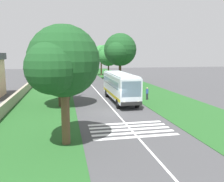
{
  "coord_description": "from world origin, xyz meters",
  "views": [
    {
      "loc": [
        -24.45,
        5.29,
        6.24
      ],
      "look_at": [
        4.35,
        -0.54,
        1.6
      ],
      "focal_mm": 37.71,
      "sensor_mm": 36.0,
      "label": 1
    }
  ],
  "objects_px": {
    "trailing_car_3": "(90,73)",
    "roadside_tree_left_1": "(61,49)",
    "roadside_tree_left_2": "(62,64)",
    "trailing_car_2": "(78,75)",
    "trailing_car_1": "(79,78)",
    "roadside_tree_left_0": "(58,57)",
    "roadside_tree_right_1": "(119,51)",
    "trailing_minibus_0": "(86,68)",
    "pedestrian": "(147,93)",
    "roadside_tree_right_2": "(101,53)",
    "utility_pole": "(68,67)",
    "coach_bus": "(120,85)",
    "trailing_car_0": "(81,81)",
    "roadside_tree_right_0": "(108,56)"
  },
  "relations": [
    {
      "from": "roadside_tree_left_0",
      "to": "trailing_car_2",
      "type": "bearing_deg",
      "value": -7.19
    },
    {
      "from": "trailing_car_1",
      "to": "roadside_tree_left_1",
      "type": "xyz_separation_m",
      "value": [
        21.81,
        3.97,
        7.22
      ]
    },
    {
      "from": "coach_bus",
      "to": "trailing_car_3",
      "type": "bearing_deg",
      "value": -0.31
    },
    {
      "from": "roadside_tree_right_0",
      "to": "utility_pole",
      "type": "height_order",
      "value": "roadside_tree_right_0"
    },
    {
      "from": "utility_pole",
      "to": "trailing_car_3",
      "type": "bearing_deg",
      "value": -10.63
    },
    {
      "from": "trailing_car_3",
      "to": "roadside_tree_right_2",
      "type": "bearing_deg",
      "value": -85.75
    },
    {
      "from": "roadside_tree_left_1",
      "to": "roadside_tree_right_2",
      "type": "distance_m",
      "value": 13.85
    },
    {
      "from": "roadside_tree_left_0",
      "to": "roadside_tree_right_0",
      "type": "distance_m",
      "value": 31.69
    },
    {
      "from": "coach_bus",
      "to": "roadside_tree_left_0",
      "type": "distance_m",
      "value": 8.78
    },
    {
      "from": "pedestrian",
      "to": "trailing_car_1",
      "type": "bearing_deg",
      "value": 17.54
    },
    {
      "from": "trailing_car_0",
      "to": "roadside_tree_right_1",
      "type": "height_order",
      "value": "roadside_tree_right_1"
    },
    {
      "from": "trailing_minibus_0",
      "to": "pedestrian",
      "type": "height_order",
      "value": "trailing_minibus_0"
    },
    {
      "from": "roadside_tree_right_1",
      "to": "roadside_tree_left_1",
      "type": "bearing_deg",
      "value": 20.86
    },
    {
      "from": "roadside_tree_left_1",
      "to": "roadside_tree_left_2",
      "type": "height_order",
      "value": "roadside_tree_left_1"
    },
    {
      "from": "trailing_car_2",
      "to": "trailing_car_3",
      "type": "xyz_separation_m",
      "value": [
        5.79,
        -3.74,
        0.0
      ]
    },
    {
      "from": "roadside_tree_left_1",
      "to": "roadside_tree_left_2",
      "type": "relative_size",
      "value": 1.34
    },
    {
      "from": "roadside_tree_left_0",
      "to": "pedestrian",
      "type": "xyz_separation_m",
      "value": [
        1.71,
        -11.73,
        -4.99
      ]
    },
    {
      "from": "pedestrian",
      "to": "roadside_tree_right_0",
      "type": "bearing_deg",
      "value": 0.71
    },
    {
      "from": "trailing_car_1",
      "to": "trailing_car_2",
      "type": "height_order",
      "value": "same"
    },
    {
      "from": "roadside_tree_right_1",
      "to": "pedestrian",
      "type": "height_order",
      "value": "roadside_tree_right_1"
    },
    {
      "from": "roadside_tree_left_1",
      "to": "roadside_tree_right_0",
      "type": "xyz_separation_m",
      "value": [
        -18.4,
        -11.36,
        -2.05
      ]
    },
    {
      "from": "trailing_minibus_0",
      "to": "roadside_tree_right_1",
      "type": "height_order",
      "value": "roadside_tree_right_1"
    },
    {
      "from": "trailing_car_0",
      "to": "roadside_tree_left_1",
      "type": "relative_size",
      "value": 0.39
    },
    {
      "from": "trailing_car_3",
      "to": "roadside_tree_left_1",
      "type": "distance_m",
      "value": 13.6
    },
    {
      "from": "trailing_car_0",
      "to": "utility_pole",
      "type": "bearing_deg",
      "value": 170.61
    },
    {
      "from": "trailing_car_3",
      "to": "roadside_tree_right_2",
      "type": "distance_m",
      "value": 6.53
    },
    {
      "from": "roadside_tree_left_0",
      "to": "pedestrian",
      "type": "height_order",
      "value": "roadside_tree_left_0"
    },
    {
      "from": "trailing_car_1",
      "to": "trailing_car_2",
      "type": "bearing_deg",
      "value": -2.02
    },
    {
      "from": "roadside_tree_right_0",
      "to": "roadside_tree_right_2",
      "type": "xyz_separation_m",
      "value": [
        10.33,
        0.2,
        0.54
      ]
    },
    {
      "from": "roadside_tree_left_2",
      "to": "trailing_car_2",
      "type": "bearing_deg",
      "value": -4.6
    },
    {
      "from": "trailing_car_0",
      "to": "roadside_tree_left_2",
      "type": "bearing_deg",
      "value": 173.95
    },
    {
      "from": "trailing_car_2",
      "to": "utility_pole",
      "type": "distance_m",
      "value": 30.65
    },
    {
      "from": "trailing_minibus_0",
      "to": "trailing_car_1",
      "type": "bearing_deg",
      "value": 171.19
    },
    {
      "from": "trailing_car_1",
      "to": "roadside_tree_right_1",
      "type": "height_order",
      "value": "roadside_tree_right_1"
    },
    {
      "from": "roadside_tree_left_1",
      "to": "roadside_tree_right_1",
      "type": "height_order",
      "value": "roadside_tree_left_1"
    },
    {
      "from": "roadside_tree_left_2",
      "to": "roadside_tree_right_1",
      "type": "xyz_separation_m",
      "value": [
        30.17,
        -10.99,
        1.29
      ]
    },
    {
      "from": "trailing_car_2",
      "to": "roadside_tree_left_1",
      "type": "xyz_separation_m",
      "value": [
        14.09,
        4.25,
        7.22
      ]
    },
    {
      "from": "trailing_car_2",
      "to": "roadside_tree_right_0",
      "type": "xyz_separation_m",
      "value": [
        -4.31,
        -7.11,
        5.17
      ]
    },
    {
      "from": "trailing_car_1",
      "to": "roadside_tree_left_0",
      "type": "height_order",
      "value": "roadside_tree_left_0"
    },
    {
      "from": "trailing_minibus_0",
      "to": "utility_pole",
      "type": "relative_size",
      "value": 0.7
    },
    {
      "from": "roadside_tree_right_0",
      "to": "roadside_tree_right_1",
      "type": "relative_size",
      "value": 0.85
    },
    {
      "from": "roadside_tree_left_2",
      "to": "trailing_car_3",
      "type": "bearing_deg",
      "value": -8.16
    },
    {
      "from": "trailing_minibus_0",
      "to": "roadside_tree_right_1",
      "type": "bearing_deg",
      "value": -173.44
    },
    {
      "from": "coach_bus",
      "to": "roadside_tree_left_2",
      "type": "height_order",
      "value": "roadside_tree_left_2"
    },
    {
      "from": "trailing_car_1",
      "to": "coach_bus",
      "type": "bearing_deg",
      "value": -171.25
    },
    {
      "from": "trailing_car_0",
      "to": "trailing_car_3",
      "type": "height_order",
      "value": "same"
    },
    {
      "from": "roadside_tree_left_0",
      "to": "roadside_tree_right_2",
      "type": "relative_size",
      "value": 1.08
    },
    {
      "from": "coach_bus",
      "to": "roadside_tree_left_1",
      "type": "relative_size",
      "value": 1.02
    },
    {
      "from": "roadside_tree_right_0",
      "to": "utility_pole",
      "type": "bearing_deg",
      "value": 158.68
    },
    {
      "from": "trailing_minibus_0",
      "to": "roadside_tree_left_1",
      "type": "distance_m",
      "value": 10.33
    }
  ]
}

